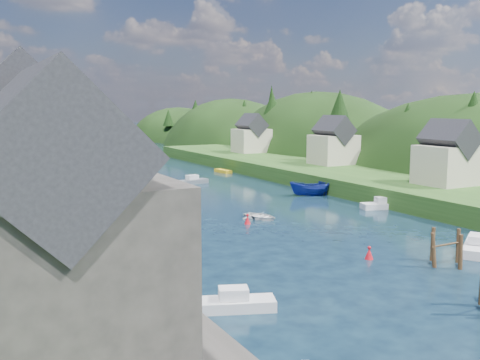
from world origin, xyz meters
TOP-DOWN VIEW (x-y plane):
  - ground at (0.00, 50.00)m, footprint 600.00×600.00m
  - hillside_right at (45.00, 75.00)m, footprint 36.00×245.56m
  - far_hills at (1.22, 174.01)m, footprint 103.00×68.00m
  - hill_trees at (0.30, 65.22)m, footprint 91.52×152.97m
  - quay_left at (-24.00, 20.00)m, footprint 12.00×110.00m
  - quayside_buildings at (-26.00, 6.39)m, footprint 8.00×35.84m
  - terrace_right at (25.00, 40.00)m, footprint 16.00×120.00m
  - right_bank_cottages at (28.00, 48.33)m, footprint 9.00×59.24m
  - piling_cluster_far at (5.01, 2.95)m, footprint 3.28×3.05m
  - channel_buoy_near at (0.76, 7.03)m, footprint 0.70×0.70m
  - channel_buoy_far at (-1.72, 23.11)m, footprint 0.70×0.70m
  - moored_boats at (-1.69, 22.83)m, footprint 37.97×96.28m

SIDE VIEW (x-z plane):
  - far_hills at x=1.22m, z-range -32.80..11.20m
  - hillside_right at x=45.00m, z-range -31.41..16.59m
  - ground at x=0.00m, z-range 0.00..0.00m
  - channel_buoy_near at x=0.76m, z-range -0.07..1.03m
  - channel_buoy_far at x=-1.72m, z-range -0.07..1.03m
  - moored_boats at x=-1.69m, z-range -0.56..1.91m
  - quay_left at x=-24.00m, z-range 0.00..2.00m
  - piling_cluster_far at x=5.01m, z-range -0.57..2.77m
  - terrace_right at x=25.00m, z-range 0.00..2.40m
  - right_bank_cottages at x=28.00m, z-range 1.64..10.05m
  - quayside_buildings at x=-26.00m, z-range 0.64..13.54m
  - hill_trees at x=0.30m, z-range 4.92..17.24m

